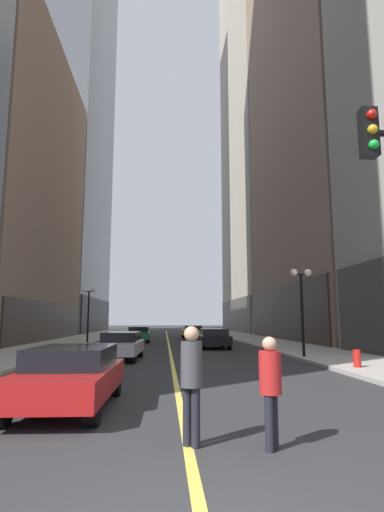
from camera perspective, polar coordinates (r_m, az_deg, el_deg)
name	(u,v)px	position (r m, az deg, el deg)	size (l,w,h in m)	color
ground_plane	(168,341)	(38.43, -3.34, -11.65)	(200.00, 200.00, 0.00)	#2D2D30
sidewalk_left	(77,340)	(39.22, -15.72, -11.18)	(4.50, 78.00, 0.15)	#ADA8A0
sidewalk_right	(257,340)	(39.38, 9.00, -11.38)	(4.50, 78.00, 0.15)	#ADA8A0
lane_centre_stripe	(168,341)	(38.43, -3.34, -11.65)	(0.16, 70.00, 0.01)	#E5D64C
building_left_far	(62,89)	(75.44, -17.62, 21.19)	(14.09, 26.00, 78.40)	slate
building_right_mid	(321,2)	(52.99, 17.44, 30.59)	(10.92, 24.00, 70.65)	gray
building_right_far	(263,63)	(78.58, 9.81, 24.92)	(11.28, 26.00, 90.96)	#B7AD99
car_red	(71,375)	(9.85, -16.48, -15.50)	(1.95, 4.39, 1.32)	#B21919
car_silver	(121,345)	(20.68, -9.82, -12.02)	(2.05, 4.59, 1.32)	#B7B7BC
car_black	(214,337)	(28.37, 3.04, -11.22)	(1.99, 4.43, 1.32)	black
car_green	(139,334)	(36.18, -7.39, -10.63)	(1.94, 4.49, 1.32)	#196038
car_yellow	(192,331)	(43.01, 0.04, -10.40)	(2.03, 4.69, 1.32)	yellow
pedestrian_with_orange_bag	(191,375)	(6.71, -0.08, -16.14)	(0.48, 0.48, 1.83)	black
pedestrian_in_red_jacket	(270,383)	(6.66, 10.82, -16.93)	(0.48, 0.48, 1.67)	black
street_lamp_left_far	(89,303)	(33.98, -14.13, -6.29)	(1.06, 0.36, 4.43)	black
street_lamp_right_mid	(301,292)	(21.13, 14.94, -4.89)	(1.06, 0.36, 4.43)	black
fire_hydrant_right	(357,360)	(17.15, 21.92, -13.29)	(0.28, 0.28, 0.80)	red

